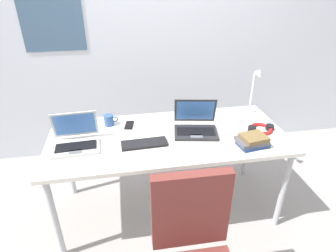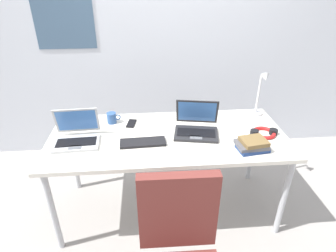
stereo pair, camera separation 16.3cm
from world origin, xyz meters
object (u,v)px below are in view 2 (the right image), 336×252
Objects in this scene: cell_phone at (131,123)px; coffee_mug at (112,118)px; laptop_far_corner at (196,127)px; laptop_front_left at (77,136)px; book_stack at (253,145)px; desk_lamp at (260,94)px; external_keyboard at (143,142)px; computer_mouse at (71,120)px; headphones at (264,133)px.

coffee_mug is (-0.16, 0.04, 0.04)m from cell_phone.
laptop_far_corner reaches higher than laptop_front_left.
desk_lamp is at bearing 66.29° from book_stack.
external_keyboard is at bearing -159.00° from desk_lamp.
coffee_mug is at bearing -178.50° from desk_lamp.
computer_mouse is at bearing 179.53° from desk_lamp.
cell_phone is 0.17m from coffee_mug.
external_keyboard is at bearing -54.33° from coffee_mug.
desk_lamp is 1.73× the size of book_stack.
cell_phone is (0.39, 0.24, -0.04)m from laptop_front_left.
headphones is at bearing 0.89° from external_keyboard.
desk_lamp is 2.94× the size of cell_phone.
desk_lamp is 0.38m from headphones.
desk_lamp reaches higher than computer_mouse.
desk_lamp is 0.65m from laptop_far_corner.
coffee_mug is (-1.24, -0.03, -0.15)m from desk_lamp.
book_stack is at bearing -17.43° from cell_phone.
book_stack is (-0.16, -0.20, 0.02)m from headphones.
laptop_front_left is 1.44× the size of book_stack.
headphones is at bearing -14.06° from coffee_mug.
laptop_far_corner reaches higher than cell_phone.
laptop_far_corner is 1.14× the size of external_keyboard.
external_keyboard is 2.92× the size of coffee_mug.
coffee_mug reaches higher than computer_mouse.
headphones is 0.26m from book_stack.
computer_mouse is (-1.00, 0.26, -0.03)m from laptop_far_corner.
external_keyboard is at bearing 169.25° from book_stack.
coffee_mug reaches higher than headphones.
laptop_front_left is at bearing 169.14° from external_keyboard.
book_stack is at bearing 2.59° from computer_mouse.
computer_mouse reaches higher than external_keyboard.
book_stack is at bearing -129.39° from headphones.
laptop_far_corner is at bearing 4.01° from laptop_front_left.
book_stack is at bearing -13.21° from external_keyboard.
external_keyboard is (-0.99, -0.38, -0.19)m from desk_lamp.
book_stack reaches higher than computer_mouse.
laptop_far_corner is 1.76× the size of headphones.
coffee_mug is at bearing 16.68° from computer_mouse.
computer_mouse is 0.50m from cell_phone.
laptop_front_left is 0.49m from external_keyboard.
headphones is at bearing -3.52° from cell_phone.
desk_lamp is at bearing 14.34° from cell_phone.
headphones is (1.02, -0.26, 0.01)m from cell_phone.
cell_phone is at bearing 104.03° from external_keyboard.
laptop_far_corner is at bearing 171.16° from headphones.
computer_mouse is 0.45× the size of headphones.
desk_lamp is 1.51m from laptop_front_left.
computer_mouse is 1.45m from book_stack.
laptop_front_left is at bearing 179.32° from headphones.
desk_lamp is 4.17× the size of computer_mouse.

